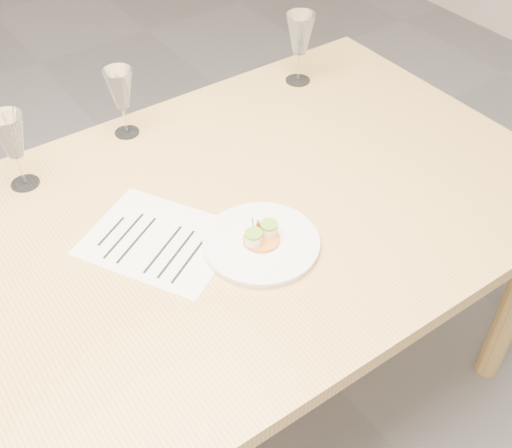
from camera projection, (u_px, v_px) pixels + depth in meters
dining_table at (74, 306)px, 1.37m from camera, size 2.40×1.00×0.75m
dinner_plate at (261, 242)px, 1.40m from camera, size 0.26×0.26×0.07m
recipe_sheet at (159, 240)px, 1.42m from camera, size 0.37×0.40×0.00m
wine_glass_1 at (11, 138)px, 1.47m from camera, size 0.08×0.08×0.20m
wine_glass_2 at (120, 90)px, 1.63m from camera, size 0.08×0.08×0.19m
wine_glass_3 at (300, 35)px, 1.82m from camera, size 0.08×0.08×0.21m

